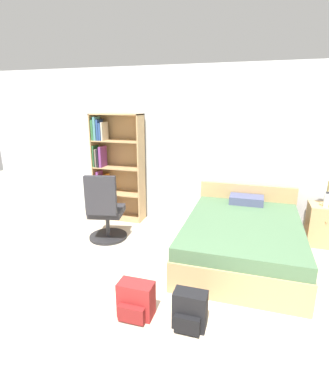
{
  "coord_description": "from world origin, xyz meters",
  "views": [
    {
      "loc": [
        0.54,
        -1.68,
        2.01
      ],
      "look_at": [
        -0.59,
        1.98,
        0.87
      ],
      "focal_mm": 28.0,
      "sensor_mm": 36.0,
      "label": 1
    }
  ],
  "objects_px": {
    "backpack_black": "(190,311)",
    "office_chair": "(105,213)",
    "water_bottle": "(326,200)",
    "backpack_red": "(136,301)",
    "bookshelf": "(112,169)",
    "nightstand": "(322,224)",
    "bed": "(242,238)"
  },
  "relations": [
    {
      "from": "nightstand",
      "to": "backpack_black",
      "type": "bearing_deg",
      "value": -122.93
    },
    {
      "from": "water_bottle",
      "to": "backpack_black",
      "type": "relative_size",
      "value": 0.61
    },
    {
      "from": "bookshelf",
      "to": "backpack_red",
      "type": "height_order",
      "value": "bookshelf"
    },
    {
      "from": "backpack_black",
      "to": "office_chair",
      "type": "bearing_deg",
      "value": 138.17
    },
    {
      "from": "water_bottle",
      "to": "backpack_red",
      "type": "distance_m",
      "value": 3.01
    },
    {
      "from": "backpack_black",
      "to": "backpack_red",
      "type": "height_order",
      "value": "backpack_black"
    },
    {
      "from": "backpack_red",
      "to": "water_bottle",
      "type": "bearing_deg",
      "value": 47.52
    },
    {
      "from": "office_chair",
      "to": "backpack_black",
      "type": "bearing_deg",
      "value": -41.83
    },
    {
      "from": "bed",
      "to": "nightstand",
      "type": "relative_size",
      "value": 3.37
    },
    {
      "from": "bookshelf",
      "to": "office_chair",
      "type": "bearing_deg",
      "value": -70.71
    },
    {
      "from": "backpack_black",
      "to": "bed",
      "type": "bearing_deg",
      "value": 75.97
    },
    {
      "from": "bed",
      "to": "backpack_black",
      "type": "bearing_deg",
      "value": -104.03
    },
    {
      "from": "bed",
      "to": "water_bottle",
      "type": "distance_m",
      "value": 1.34
    },
    {
      "from": "backpack_black",
      "to": "bookshelf",
      "type": "bearing_deg",
      "value": 129.18
    },
    {
      "from": "bed",
      "to": "water_bottle",
      "type": "relative_size",
      "value": 9.11
    },
    {
      "from": "water_bottle",
      "to": "backpack_red",
      "type": "height_order",
      "value": "water_bottle"
    },
    {
      "from": "backpack_black",
      "to": "backpack_red",
      "type": "relative_size",
      "value": 1.03
    },
    {
      "from": "bed",
      "to": "nightstand",
      "type": "height_order",
      "value": "bed"
    },
    {
      "from": "bed",
      "to": "office_chair",
      "type": "distance_m",
      "value": 2.0
    },
    {
      "from": "office_chair",
      "to": "water_bottle",
      "type": "height_order",
      "value": "office_chair"
    },
    {
      "from": "bed",
      "to": "water_bottle",
      "type": "xyz_separation_m",
      "value": [
        1.08,
        0.66,
        0.43
      ]
    },
    {
      "from": "bed",
      "to": "backpack_red",
      "type": "height_order",
      "value": "bed"
    },
    {
      "from": "nightstand",
      "to": "backpack_black",
      "type": "relative_size",
      "value": 1.65
    },
    {
      "from": "backpack_red",
      "to": "bookshelf",
      "type": "bearing_deg",
      "value": 120.5
    },
    {
      "from": "bookshelf",
      "to": "nightstand",
      "type": "height_order",
      "value": "bookshelf"
    },
    {
      "from": "bed",
      "to": "office_chair",
      "type": "bearing_deg",
      "value": -177.54
    },
    {
      "from": "bookshelf",
      "to": "backpack_black",
      "type": "distance_m",
      "value": 3.15
    },
    {
      "from": "bookshelf",
      "to": "backpack_black",
      "type": "relative_size",
      "value": 5.05
    },
    {
      "from": "office_chair",
      "to": "nightstand",
      "type": "bearing_deg",
      "value": 15.27
    },
    {
      "from": "bed",
      "to": "office_chair",
      "type": "xyz_separation_m",
      "value": [
        -1.99,
        -0.09,
        0.18
      ]
    },
    {
      "from": "bookshelf",
      "to": "backpack_red",
      "type": "xyz_separation_m",
      "value": [
        1.4,
        -2.38,
        -0.73
      ]
    },
    {
      "from": "water_bottle",
      "to": "bookshelf",
      "type": "bearing_deg",
      "value": 176.71
    }
  ]
}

